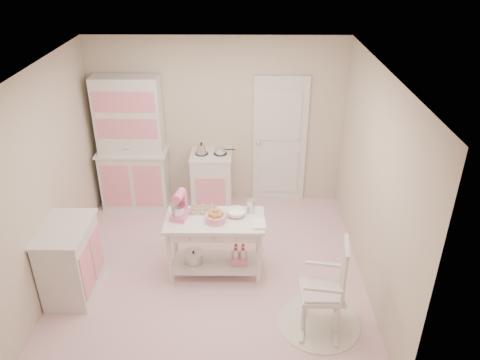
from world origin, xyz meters
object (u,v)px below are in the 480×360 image
Objects in this scene: base_cabinet at (70,260)px; bread_basket at (216,218)px; work_table at (215,246)px; rocking_chair at (323,285)px; stove at (212,181)px; stand_mixer at (179,206)px; hutch at (131,145)px.

base_cabinet is 1.78m from bread_basket.
base_cabinet is 0.77× the size of work_table.
rocking_chair is 4.40× the size of bread_basket.
stove reaches higher than bread_basket.
rocking_chair is at bearing -61.77° from stove.
stand_mixer is (-0.27, -1.60, 0.51)m from stove.
stove is 2.52m from base_cabinet.
work_table is at bearing -51.06° from hutch.
hutch is 2.24m from work_table.
work_table is at bearing 111.80° from bread_basket.
hutch is 2.20m from bread_basket.
stove is 3.68× the size of bread_basket.
base_cabinet is at bearing -99.27° from hutch.
stove is 0.84× the size of rocking_chair.
rocking_chair is 1.47m from bread_basket.
rocking_chair is (1.34, -2.50, 0.09)m from stove.
stand_mixer is 1.36× the size of bread_basket.
stand_mixer is (-0.42, 0.02, 0.57)m from work_table.
work_table is (-1.20, 0.88, -0.15)m from rocking_chair.
base_cabinet is at bearing -127.50° from stove.
base_cabinet is (-1.53, -2.00, 0.00)m from stove.
stove is 1.72m from bread_basket.
work_table is (0.15, -1.62, -0.06)m from stove.
bread_basket is (0.44, -0.07, -0.12)m from stand_mixer.
stove is at bearing 95.19° from work_table.
hutch is 1.33m from stove.
work_table is at bearing 12.83° from base_cabinet.
stove is (1.20, -0.05, -0.58)m from hutch.
bread_basket reaches higher than work_table.
work_table is 3.53× the size of stand_mixer.
base_cabinet is 2.71× the size of stand_mixer.
base_cabinet reaches higher than bread_basket.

